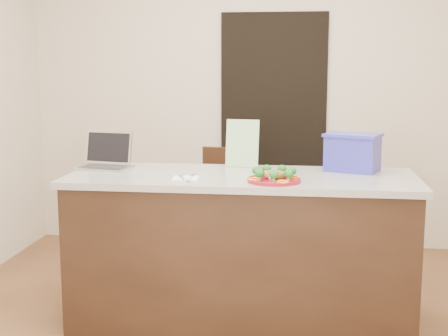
# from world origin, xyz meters

# --- Properties ---
(room_shell) EXTENTS (4.00, 4.00, 4.00)m
(room_shell) POSITION_xyz_m (0.00, 0.00, 1.62)
(room_shell) COLOR white
(room_shell) RESTS_ON ground
(doorway) EXTENTS (0.90, 0.02, 2.00)m
(doorway) POSITION_xyz_m (0.10, 1.98, 1.00)
(doorway) COLOR black
(doorway) RESTS_ON ground
(island) EXTENTS (2.06, 0.76, 0.92)m
(island) POSITION_xyz_m (0.00, 0.25, 0.46)
(island) COLOR black
(island) RESTS_ON ground
(plate) EXTENTS (0.30, 0.30, 0.02)m
(plate) POSITION_xyz_m (0.20, 0.05, 0.93)
(plate) COLOR maroon
(plate) RESTS_ON island
(meatballs) EXTENTS (0.12, 0.12, 0.04)m
(meatballs) POSITION_xyz_m (0.20, 0.06, 0.96)
(meatballs) COLOR brown
(meatballs) RESTS_ON plate
(broccoli) EXTENTS (0.25, 0.25, 0.04)m
(broccoli) POSITION_xyz_m (0.20, 0.05, 0.98)
(broccoli) COLOR #15521C
(broccoli) RESTS_ON plate
(pepper_rings) EXTENTS (0.28, 0.28, 0.01)m
(pepper_rings) POSITION_xyz_m (0.20, 0.05, 0.94)
(pepper_rings) COLOR orange
(pepper_rings) RESTS_ON plate
(napkin) EXTENTS (0.16, 0.16, 0.01)m
(napkin) POSITION_xyz_m (-0.30, 0.09, 0.92)
(napkin) COLOR white
(napkin) RESTS_ON island
(fork) EXTENTS (0.06, 0.15, 0.00)m
(fork) POSITION_xyz_m (-0.32, 0.10, 0.93)
(fork) COLOR #B5B5BA
(fork) RESTS_ON napkin
(knife) EXTENTS (0.02, 0.21, 0.01)m
(knife) POSITION_xyz_m (-0.27, 0.07, 0.93)
(knife) COLOR silver
(knife) RESTS_ON napkin
(yogurt_bottle) EXTENTS (0.03, 0.03, 0.06)m
(yogurt_bottle) POSITION_xyz_m (0.19, 0.01, 0.95)
(yogurt_bottle) COLOR white
(yogurt_bottle) RESTS_ON island
(laptop) EXTENTS (0.36, 0.31, 0.23)m
(laptop) POSITION_xyz_m (-0.88, 0.41, 0.98)
(laptop) COLOR #A7A8AB
(laptop) RESTS_ON island
(leaflet) EXTENTS (0.22, 0.07, 0.30)m
(leaflet) POSITION_xyz_m (-0.02, 0.54, 1.07)
(leaflet) COLOR silver
(leaflet) RESTS_ON island
(blue_box) EXTENTS (0.38, 0.33, 0.23)m
(blue_box) POSITION_xyz_m (0.66, 0.47, 1.04)
(blue_box) COLOR #2E2EA6
(blue_box) RESTS_ON island
(chair) EXTENTS (0.48, 0.48, 0.95)m
(chair) POSITION_xyz_m (-0.19, 1.13, 0.54)
(chair) COLOR #331A0F
(chair) RESTS_ON ground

